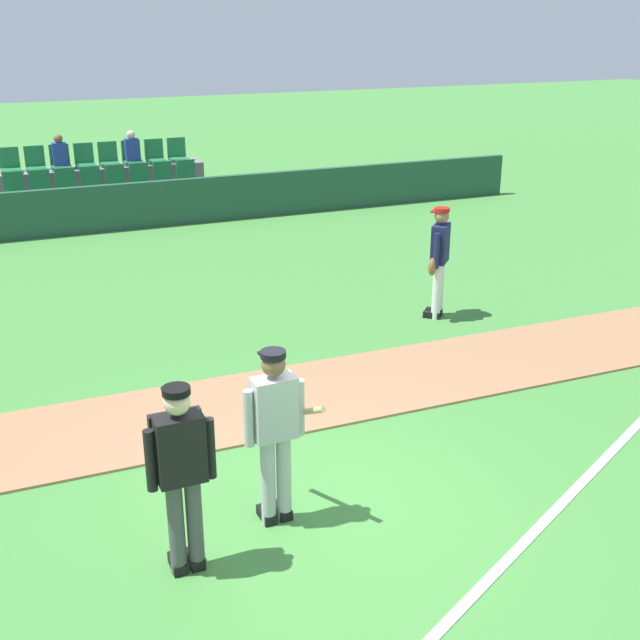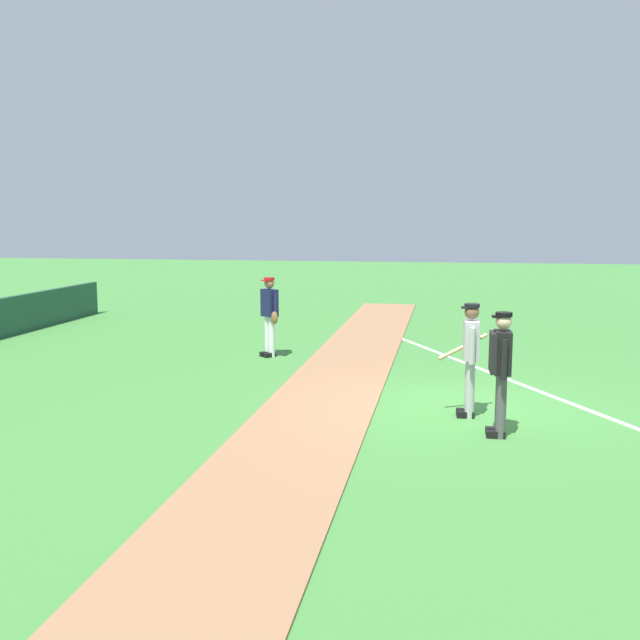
% 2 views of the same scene
% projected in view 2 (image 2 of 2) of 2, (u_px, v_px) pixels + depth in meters
% --- Properties ---
extents(ground_plane, '(80.00, 80.00, 0.00)m').
position_uv_depth(ground_plane, '(466.00, 410.00, 11.32)').
color(ground_plane, '#42843A').
extents(infield_dirt_path, '(28.00, 1.83, 0.03)m').
position_uv_depth(infield_dirt_path, '(321.00, 403.00, 11.73)').
color(infield_dirt_path, '#9E704C').
rests_on(infield_dirt_path, ground).
extents(foul_line_chalk, '(10.65, 5.71, 0.01)m').
position_uv_depth(foul_line_chalk, '(488.00, 372.00, 14.16)').
color(foul_line_chalk, white).
rests_on(foul_line_chalk, ground).
extents(batter_grey_jersey, '(0.70, 0.77, 1.76)m').
position_uv_depth(batter_grey_jersey, '(470.00, 355.00, 10.84)').
color(batter_grey_jersey, '#B2B2B2').
rests_on(batter_grey_jersey, ground).
extents(umpire_home_plate, '(0.59, 0.31, 1.76)m').
position_uv_depth(umpire_home_plate, '(500.00, 367.00, 9.83)').
color(umpire_home_plate, '#4C4C4C').
rests_on(umpire_home_plate, ground).
extents(runner_navy_jersey, '(0.55, 0.51, 1.76)m').
position_uv_depth(runner_navy_jersey, '(270.00, 314.00, 15.65)').
color(runner_navy_jersey, white).
rests_on(runner_navy_jersey, ground).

